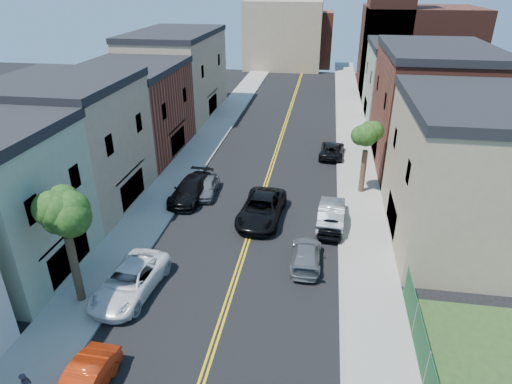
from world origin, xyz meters
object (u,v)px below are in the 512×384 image
at_px(white_pickup, 130,281).
at_px(black_car_right, 331,220).
at_px(grey_car_left, 206,187).
at_px(silver_car_right, 331,213).
at_px(black_car_left, 191,189).
at_px(grey_car_right, 306,255).
at_px(dark_car_right_far, 332,150).
at_px(black_suv_lane, 262,209).

distance_m(white_pickup, black_car_right, 14.02).
bearing_deg(grey_car_left, silver_car_right, -20.34).
distance_m(white_pickup, black_car_left, 11.71).
height_order(grey_car_left, grey_car_right, grey_car_left).
bearing_deg(dark_car_right_far, black_suv_lane, 73.43).
relative_size(grey_car_left, grey_car_right, 0.93).
xyz_separation_m(grey_car_right, dark_car_right_far, (1.50, 18.45, 0.02)).
relative_size(white_pickup, black_suv_lane, 0.92).
distance_m(white_pickup, grey_car_right, 10.44).
bearing_deg(dark_car_right_far, white_pickup, 68.08).
bearing_deg(black_car_right, dark_car_right_far, -87.04).
distance_m(grey_car_right, silver_car_right, 5.40).
relative_size(black_car_left, grey_car_right, 1.27).
relative_size(silver_car_right, black_suv_lane, 0.82).
xyz_separation_m(white_pickup, grey_car_left, (1.02, 12.61, -0.09)).
bearing_deg(grey_car_right, grey_car_left, -44.94).
relative_size(grey_car_right, black_car_right, 1.01).
distance_m(silver_car_right, dark_car_right_far, 13.27).
height_order(grey_car_right, dark_car_right_far, dark_car_right_far).
xyz_separation_m(black_car_left, black_car_right, (11.00, -3.03, -0.07)).
xyz_separation_m(white_pickup, silver_car_right, (11.00, 9.51, 0.04)).
xyz_separation_m(grey_car_right, black_car_right, (1.50, 4.37, 0.11)).
bearing_deg(grey_car_right, black_suv_lane, -55.77).
xyz_separation_m(white_pickup, black_suv_lane, (6.00, 9.35, 0.07)).
bearing_deg(black_car_right, black_car_left, -12.43).
bearing_deg(black_car_left, black_car_right, -10.17).
distance_m(grey_car_right, black_car_right, 4.62).
bearing_deg(black_car_right, silver_car_right, -87.04).
distance_m(white_pickup, black_suv_lane, 11.11).
distance_m(black_car_left, dark_car_right_far, 15.60).
relative_size(grey_car_left, black_car_left, 0.73).
bearing_deg(grey_car_left, black_suv_lane, -36.24).
height_order(black_car_right, dark_car_right_far, black_car_right).
distance_m(grey_car_left, silver_car_right, 10.45).
relative_size(white_pickup, grey_car_right, 1.30).
relative_size(grey_car_right, black_suv_lane, 0.71).
bearing_deg(dark_car_right_far, grey_car_left, 49.37).
height_order(silver_car_right, black_suv_lane, black_suv_lane).
bearing_deg(grey_car_left, black_car_left, -141.62).
distance_m(grey_car_left, black_car_left, 1.36).
distance_m(grey_car_left, black_car_right, 10.73).
bearing_deg(grey_car_right, black_car_right, -109.52).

